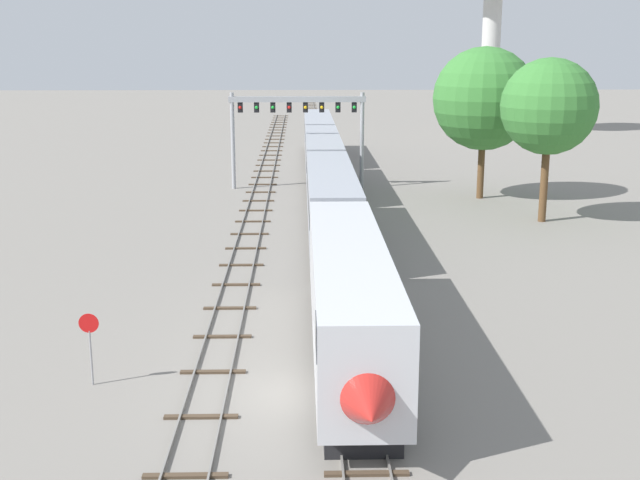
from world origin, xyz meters
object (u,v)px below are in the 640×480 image
at_px(passenger_train, 326,178).
at_px(signal_gantry, 297,118).
at_px(trackside_tree_mid, 484,99).
at_px(stop_sign, 90,339).
at_px(trackside_tree_left, 549,107).

distance_m(passenger_train, signal_gantry, 11.27).
bearing_deg(trackside_tree_mid, passenger_train, -158.33).
bearing_deg(passenger_train, stop_sign, -106.94).
xyz_separation_m(signal_gantry, trackside_tree_left, (17.99, -14.42, 2.01)).
bearing_deg(stop_sign, trackside_tree_mid, 58.70).
relative_size(stop_sign, trackside_tree_left, 0.24).
bearing_deg(trackside_tree_mid, trackside_tree_left, -74.29).
distance_m(passenger_train, trackside_tree_left, 17.23).
distance_m(signal_gantry, trackside_tree_left, 23.14).
relative_size(trackside_tree_left, trackside_tree_mid, 0.94).
bearing_deg(stop_sign, signal_gantry, 79.84).
height_order(signal_gantry, trackside_tree_left, trackside_tree_left).
bearing_deg(signal_gantry, passenger_train, -77.78).
relative_size(passenger_train, stop_sign, 27.97).
bearing_deg(trackside_tree_mid, signal_gantry, 161.42).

